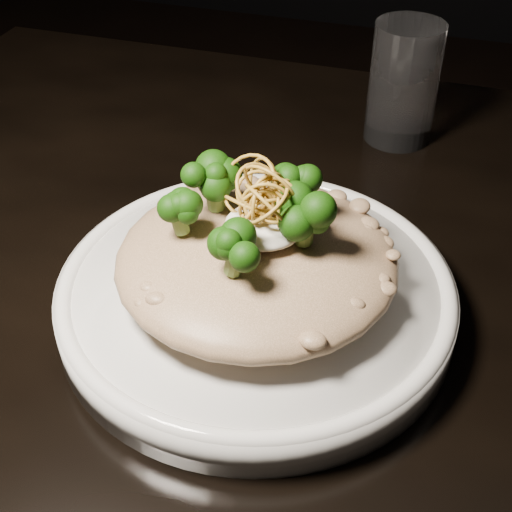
{
  "coord_description": "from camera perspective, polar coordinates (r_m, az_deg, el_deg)",
  "views": [
    {
      "loc": [
        0.07,
        -0.44,
        1.13
      ],
      "look_at": [
        -0.05,
        -0.05,
        0.81
      ],
      "focal_mm": 50.0,
      "sensor_mm": 36.0,
      "label": 1
    }
  ],
  "objects": [
    {
      "name": "table",
      "position": [
        0.64,
        6.02,
        -7.61
      ],
      "size": [
        1.1,
        0.8,
        0.75
      ],
      "color": "black",
      "rests_on": "ground"
    },
    {
      "name": "plate",
      "position": [
        0.54,
        0.0,
        -3.29
      ],
      "size": [
        0.3,
        0.3,
        0.03
      ],
      "primitive_type": "cylinder",
      "color": "silver",
      "rests_on": "table"
    },
    {
      "name": "risotto",
      "position": [
        0.51,
        0.04,
        -0.25
      ],
      "size": [
        0.2,
        0.2,
        0.04
      ],
      "primitive_type": "ellipsoid",
      "color": "brown",
      "rests_on": "plate"
    },
    {
      "name": "broccoli",
      "position": [
        0.49,
        -0.59,
        4.29
      ],
      "size": [
        0.14,
        0.14,
        0.05
      ],
      "primitive_type": null,
      "color": "black",
      "rests_on": "risotto"
    },
    {
      "name": "cheese",
      "position": [
        0.49,
        0.65,
        2.45
      ],
      "size": [
        0.06,
        0.06,
        0.02
      ],
      "primitive_type": "ellipsoid",
      "color": "white",
      "rests_on": "risotto"
    },
    {
      "name": "shallots",
      "position": [
        0.48,
        0.53,
        5.48
      ],
      "size": [
        0.06,
        0.06,
        0.04
      ],
      "primitive_type": null,
      "color": "olive",
      "rests_on": "cheese"
    },
    {
      "name": "drinking_glass",
      "position": [
        0.75,
        11.72,
        13.37
      ],
      "size": [
        0.09,
        0.09,
        0.12
      ],
      "primitive_type": "cylinder",
      "rotation": [
        0.0,
        0.0,
        -0.36
      ],
      "color": "silver",
      "rests_on": "table"
    }
  ]
}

